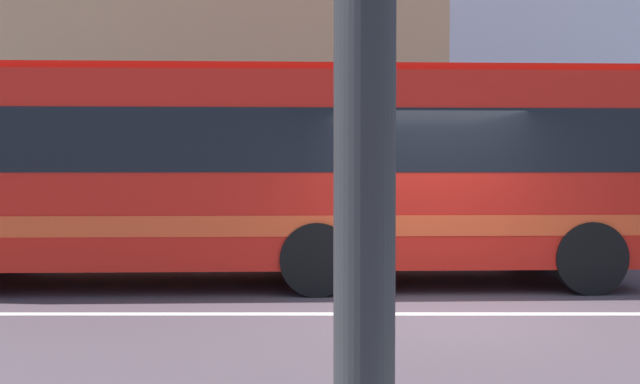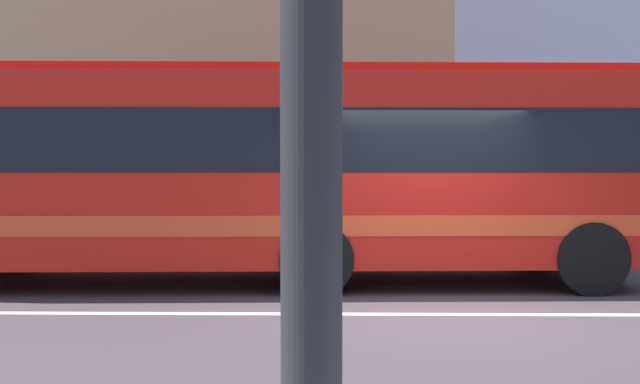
% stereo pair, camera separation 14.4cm
% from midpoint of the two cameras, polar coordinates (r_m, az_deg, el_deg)
% --- Properties ---
extents(ground_plane, '(160.00, 160.00, 0.00)m').
position_cam_midpoint_polar(ground_plane, '(8.63, 10.72, -9.67)').
color(ground_plane, '#45393F').
extents(lane_centre_line, '(60.00, 0.16, 0.01)m').
position_cam_midpoint_polar(lane_centre_line, '(8.63, 10.72, -9.65)').
color(lane_centre_line, silver).
rests_on(lane_centre_line, ground_plane).
extents(apartment_block_left, '(20.08, 11.16, 12.48)m').
position_cam_midpoint_polar(apartment_block_left, '(24.49, -15.98, 12.51)').
color(apartment_block_left, tan).
rests_on(apartment_block_left, ground_plane).
extents(transit_bus, '(10.89, 2.96, 3.17)m').
position_cam_midpoint_polar(transit_bus, '(10.68, -3.52, 2.03)').
color(transit_bus, red).
rests_on(transit_bus, ground_plane).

